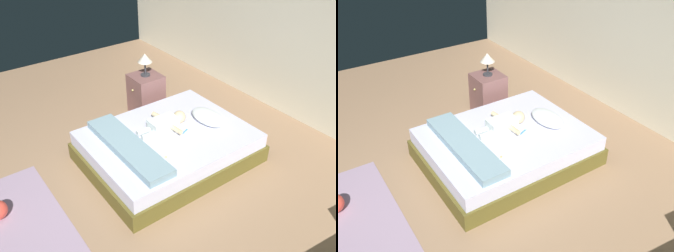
% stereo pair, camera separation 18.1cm
% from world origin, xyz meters
% --- Properties ---
extents(ground_plane, '(8.00, 8.00, 0.00)m').
position_xyz_m(ground_plane, '(0.00, 0.00, 0.00)').
color(ground_plane, '#A27D5C').
extents(wall_behind_bed, '(8.00, 0.12, 2.83)m').
position_xyz_m(wall_behind_bed, '(0.00, 3.00, 1.41)').
color(wall_behind_bed, beige).
rests_on(wall_behind_bed, ground_plane).
extents(bed, '(1.45, 1.87, 0.37)m').
position_xyz_m(bed, '(-0.24, 0.95, 0.18)').
color(bed, brown).
rests_on(bed, ground_plane).
extents(pillow, '(0.49, 0.28, 0.13)m').
position_xyz_m(pillow, '(-0.17, 1.49, 0.44)').
color(pillow, white).
rests_on(pillow, bed).
extents(baby, '(0.54, 0.64, 0.15)m').
position_xyz_m(baby, '(-0.35, 1.00, 0.44)').
color(baby, white).
rests_on(baby, bed).
extents(toothbrush, '(0.06, 0.13, 0.02)m').
position_xyz_m(toothbrush, '(-0.16, 1.14, 0.38)').
color(toothbrush, '#3E8AE6').
rests_on(toothbrush, bed).
extents(nightstand, '(0.40, 0.43, 0.58)m').
position_xyz_m(nightstand, '(-1.33, 1.36, 0.29)').
color(nightstand, '#7E524F').
rests_on(nightstand, ground_plane).
extents(lamp, '(0.20, 0.20, 0.32)m').
position_xyz_m(lamp, '(-1.33, 1.36, 0.81)').
color(lamp, '#333338').
rests_on(lamp, nightstand).
extents(rug, '(1.59, 1.14, 0.01)m').
position_xyz_m(rug, '(-0.27, -0.97, 0.00)').
color(rug, '#A68CA5').
rests_on(rug, ground_plane).
extents(blanket, '(1.31, 0.31, 0.08)m').
position_xyz_m(blanket, '(-0.24, 0.42, 0.41)').
color(blanket, '#82A3B0').
rests_on(blanket, bed).
extents(baby_bottle, '(0.08, 0.11, 0.07)m').
position_xyz_m(baby_bottle, '(0.15, 0.63, 0.40)').
color(baby_bottle, white).
rests_on(baby_bottle, bed).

